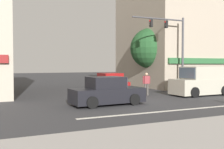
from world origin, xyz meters
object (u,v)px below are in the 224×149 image
sedan_crossing_leftbound (107,92)px  sedan_crossing_center (110,84)px  pedestrian_mid_crossing (146,82)px  traffic_light_mast (173,42)px  utility_pole_far_right (155,51)px  van_approaching_near (202,82)px  street_tree (150,48)px

sedan_crossing_leftbound → sedan_crossing_center: bearing=64.8°
pedestrian_mid_crossing → traffic_light_mast: bearing=21.2°
traffic_light_mast → sedan_crossing_center: (-5.00, 1.73, -3.46)m
traffic_light_mast → pedestrian_mid_crossing: 4.86m
utility_pole_far_right → van_approaching_near: 8.98m
utility_pole_far_right → van_approaching_near: bearing=-100.4°
street_tree → utility_pole_far_right: bearing=44.5°
utility_pole_far_right → sedan_crossing_leftbound: utility_pole_far_right is taller
street_tree → sedan_crossing_center: street_tree is taller
sedan_crossing_leftbound → pedestrian_mid_crossing: pedestrian_mid_crossing is taller
street_tree → sedan_crossing_center: 6.51m
van_approaching_near → street_tree: bearing=91.4°
utility_pole_far_right → traffic_light_mast: size_ratio=1.16×
street_tree → utility_pole_far_right: size_ratio=0.81×
sedan_crossing_center → van_approaching_near: bearing=-40.0°
utility_pole_far_right → sedan_crossing_leftbound: size_ratio=1.72×
traffic_light_mast → pedestrian_mid_crossing: (-3.39, -1.32, -3.23)m
utility_pole_far_right → traffic_light_mast: bearing=-109.7°
utility_pole_far_right → sedan_crossing_center: 8.53m
pedestrian_mid_crossing → street_tree: bearing=54.8°
pedestrian_mid_crossing → utility_pole_far_right: bearing=52.0°
utility_pole_far_right → van_approaching_near: size_ratio=1.55×
sedan_crossing_center → sedan_crossing_leftbound: bearing=-115.2°
traffic_light_mast → sedan_crossing_center: size_ratio=1.51×
utility_pole_far_right → sedan_crossing_center: (-6.99, -3.85, -3.02)m
van_approaching_near → utility_pole_far_right: bearing=79.6°
street_tree → van_approaching_near: bearing=-88.6°
street_tree → pedestrian_mid_crossing: 7.01m
traffic_light_mast → sedan_crossing_center: bearing=160.9°
street_tree → sedan_crossing_center: (-5.28, -2.17, -3.13)m
street_tree → utility_pole_far_right: (1.70, 1.68, -0.10)m
sedan_crossing_center → pedestrian_mid_crossing: pedestrian_mid_crossing is taller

